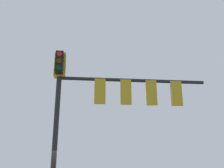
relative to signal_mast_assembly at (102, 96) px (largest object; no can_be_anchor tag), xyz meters
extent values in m
cylinder|color=black|center=(0.76, 1.53, -1.66)|extent=(0.20, 0.20, 5.97)
cylinder|color=black|center=(-0.55, -1.16, 0.69)|extent=(2.75, 5.44, 0.14)
cube|color=black|center=(1.03, 1.40, 1.24)|extent=(0.40, 0.40, 0.90)
cube|color=#B29319|center=(0.88, 1.47, 1.24)|extent=(0.23, 0.41, 1.04)
cylinder|color=red|center=(1.18, 1.33, 1.54)|extent=(0.11, 0.19, 0.20)
cylinder|color=#3C2703|center=(1.18, 1.33, 1.24)|extent=(0.11, 0.19, 0.20)
cylinder|color=black|center=(1.18, 1.33, 0.94)|extent=(0.11, 0.19, 0.20)
cube|color=black|center=(0.49, 1.66, 1.24)|extent=(0.40, 0.40, 0.90)
cube|color=#B29319|center=(0.64, 1.59, 1.24)|extent=(0.23, 0.41, 1.04)
cylinder|color=red|center=(0.34, 1.74, 1.54)|extent=(0.11, 0.19, 0.20)
cylinder|color=#3C2703|center=(0.34, 1.74, 1.24)|extent=(0.11, 0.19, 0.20)
cylinder|color=black|center=(0.34, 1.74, 0.94)|extent=(0.11, 0.19, 0.20)
cube|color=black|center=(0.04, 0.06, 0.14)|extent=(0.40, 0.40, 0.90)
cube|color=#B29319|center=(-0.11, 0.14, 0.14)|extent=(0.23, 0.41, 1.04)
cylinder|color=red|center=(0.19, -0.01, 0.44)|extent=(0.12, 0.19, 0.20)
cylinder|color=#3C2703|center=(0.19, -0.01, 0.14)|extent=(0.12, 0.19, 0.20)
cylinder|color=black|center=(0.19, -0.01, -0.16)|extent=(0.12, 0.19, 0.20)
cube|color=black|center=(-0.41, -0.87, 0.14)|extent=(0.41, 0.41, 0.90)
cube|color=#B29319|center=(-0.56, -0.79, 0.14)|extent=(0.25, 0.41, 1.04)
cylinder|color=red|center=(-0.27, -0.95, 0.44)|extent=(0.12, 0.19, 0.20)
cylinder|color=#3C2703|center=(-0.27, -0.95, 0.14)|extent=(0.12, 0.19, 0.20)
cylinder|color=black|center=(-0.27, -0.95, -0.16)|extent=(0.12, 0.19, 0.20)
cube|color=black|center=(-0.87, -1.80, 0.14)|extent=(0.41, 0.41, 0.90)
cube|color=#B29319|center=(-1.02, -1.72, 0.14)|extent=(0.25, 0.40, 1.04)
cylinder|color=red|center=(-0.72, -1.88, 0.44)|extent=(0.12, 0.19, 0.20)
cylinder|color=#3C2703|center=(-0.72, -1.88, 0.14)|extent=(0.12, 0.19, 0.20)
cylinder|color=black|center=(-0.72, -1.88, -0.16)|extent=(0.12, 0.19, 0.20)
cube|color=black|center=(-1.32, -2.73, 0.14)|extent=(0.40, 0.40, 0.90)
cube|color=#B29319|center=(-1.47, -2.65, 0.14)|extent=(0.24, 0.41, 1.04)
cylinder|color=red|center=(-1.17, -2.81, 0.44)|extent=(0.12, 0.19, 0.20)
cylinder|color=#3C2703|center=(-1.17, -2.81, 0.14)|extent=(0.12, 0.19, 0.20)
cylinder|color=black|center=(-1.17, -2.81, -0.16)|extent=(0.12, 0.19, 0.20)
camera|label=1|loc=(-8.88, 4.96, -2.88)|focal=42.59mm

